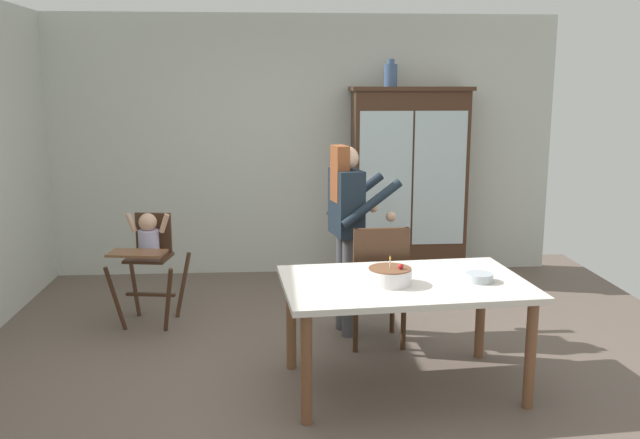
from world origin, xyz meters
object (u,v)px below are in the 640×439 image
china_cabinet (408,183)px  adult_person (347,216)px  dining_chair_far_side (378,277)px  dining_table (404,293)px  high_chair_with_toddler (148,248)px  ceramic_vase (391,75)px  birthday_cake (390,276)px  serving_bowl (479,277)px

china_cabinet → adult_person: size_ratio=1.29×
dining_chair_far_side → dining_table: bearing=91.6°
high_chair_with_toddler → dining_table: size_ratio=0.57×
dining_chair_far_side → adult_person: bearing=-61.7°
high_chair_with_toddler → dining_chair_far_side: size_ratio=0.99×
high_chair_with_toddler → dining_table: high_chair_with_toddler is taller
ceramic_vase → birthday_cake: bearing=-99.4°
adult_person → china_cabinet: bearing=-38.0°
high_chair_with_toddler → adult_person: bearing=-2.9°
birthday_cake → adult_person: bearing=97.9°
adult_person → ceramic_vase: bearing=-31.9°
ceramic_vase → serving_bowl: bearing=-87.2°
ceramic_vase → adult_person: 2.08m
high_chair_with_toddler → dining_table: bearing=-27.5°
high_chair_with_toddler → serving_bowl: high_chair_with_toddler is taller
ceramic_vase → serving_bowl: (0.13, -2.75, -1.32)m
birthday_cake → dining_chair_far_side: dining_chair_far_side is taller
adult_person → dining_table: adult_person is taller
dining_table → birthday_cake: 0.19m
china_cabinet → high_chair_with_toddler: (-2.44, -1.31, -0.34)m
dining_table → serving_bowl: (0.48, -0.05, 0.11)m
dining_table → ceramic_vase: bearing=82.7°
birthday_cake → dining_chair_far_side: size_ratio=0.29×
high_chair_with_toddler → adult_person: (1.63, -0.34, 0.31)m
dining_table → high_chair_with_toddler: bearing=143.8°
high_chair_with_toddler → birthday_cake: bearing=-30.5°
birthday_cake → serving_bowl: bearing=1.7°
ceramic_vase → dining_chair_far_side: bearing=-101.6°
china_cabinet → dining_table: bearing=-101.6°
high_chair_with_toddler → adult_person: size_ratio=0.62×
china_cabinet → ceramic_vase: size_ratio=7.29×
china_cabinet → birthday_cake: china_cabinet is taller
ceramic_vase → adult_person: bearing=-110.4°
high_chair_with_toddler → adult_person: adult_person is taller
ceramic_vase → high_chair_with_toddler: ceramic_vase is taller
adult_person → birthday_cake: 1.14m
birthday_cake → serving_bowl: size_ratio=1.56×
adult_person → serving_bowl: adult_person is taller
adult_person → serving_bowl: (0.74, -1.10, -0.20)m
high_chair_with_toddler → china_cabinet: bearing=36.9°
dining_chair_far_side → birthday_cake: bearing=83.3°
china_cabinet → serving_bowl: china_cabinet is taller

